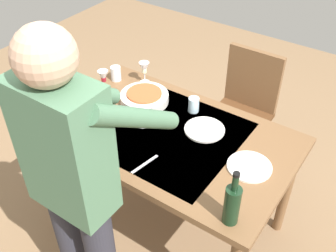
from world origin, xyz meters
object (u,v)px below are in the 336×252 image
object	(u,v)px
water_cup_far_left	(143,118)
person_server	(76,185)
side_bowl_salad	(73,126)
serving_bowl_pasta	(144,97)
water_cup_near_left	(194,105)
water_cup_near_right	(92,103)
water_cup_far_right	(116,73)
wine_glass_right	(103,77)
wine_bottle	(232,204)
dinner_plate_far	(205,129)
chair_near	(244,104)
dinner_plate_near	(249,167)
dining_table	(168,144)
wine_glass_left	(144,69)

from	to	relation	value
water_cup_far_left	person_server	bearing A→B (deg)	104.37
side_bowl_salad	serving_bowl_pasta	bearing A→B (deg)	-109.23
water_cup_far_left	water_cup_near_left	bearing A→B (deg)	-121.69
water_cup_near_right	water_cup_far_right	xyz separation A→B (m)	(0.11, -0.35, -0.00)
water_cup_far_left	water_cup_far_right	size ratio (longest dim) A/B	1.04
water_cup_near_right	water_cup_far_right	world-z (taller)	water_cup_near_right
wine_glass_right	side_bowl_salad	bearing A→B (deg)	106.93
wine_bottle	serving_bowl_pasta	world-z (taller)	wine_bottle
wine_bottle	dinner_plate_far	world-z (taller)	wine_bottle
chair_near	dinner_plate_far	bearing A→B (deg)	94.14
dinner_plate_near	dinner_plate_far	distance (m)	0.36
wine_bottle	wine_glass_right	bearing A→B (deg)	-22.01
dining_table	side_bowl_salad	world-z (taller)	side_bowl_salad
person_server	serving_bowl_pasta	distance (m)	0.93
wine_glass_left	water_cup_far_left	distance (m)	0.45
water_cup_near_left	wine_glass_right	bearing A→B (deg)	13.63
wine_glass_left	dinner_plate_far	distance (m)	0.63
dining_table	water_cup_far_right	world-z (taller)	water_cup_far_right
wine_bottle	water_cup_near_right	xyz separation A→B (m)	(1.07, -0.27, -0.06)
wine_glass_left	water_cup_near_left	bearing A→B (deg)	168.53
chair_near	wine_glass_left	size ratio (longest dim) A/B	6.03
serving_bowl_pasta	water_cup_far_right	bearing A→B (deg)	-17.30
dinner_plate_near	wine_glass_right	bearing A→B (deg)	-5.85
water_cup_near_right	dinner_plate_near	world-z (taller)	water_cup_near_right
wine_glass_left	water_cup_near_left	world-z (taller)	wine_glass_left
wine_bottle	water_cup_far_left	world-z (taller)	wine_bottle
chair_near	side_bowl_salad	bearing A→B (deg)	62.90
dining_table	wine_bottle	distance (m)	0.70
wine_glass_left	water_cup_far_left	xyz separation A→B (m)	(-0.26, 0.37, -0.05)
side_bowl_salad	dinner_plate_near	xyz separation A→B (m)	(-0.95, -0.29, -0.03)
water_cup_near_left	water_cup_far_left	size ratio (longest dim) A/B	0.92
water_cup_near_right	serving_bowl_pasta	xyz separation A→B (m)	(-0.21, -0.25, -0.02)
water_cup_far_right	dinner_plate_far	world-z (taller)	water_cup_far_right
dining_table	side_bowl_salad	distance (m)	0.55
chair_near	serving_bowl_pasta	size ratio (longest dim) A/B	3.03
chair_near	water_cup_near_left	bearing A→B (deg)	79.68
water_cup_far_right	serving_bowl_pasta	world-z (taller)	water_cup_far_right
water_cup_far_right	side_bowl_salad	world-z (taller)	water_cup_far_right
person_server	dinner_plate_far	distance (m)	0.86
person_server	water_cup_far_right	size ratio (longest dim) A/B	17.46
water_cup_far_left	serving_bowl_pasta	distance (m)	0.23
person_server	side_bowl_salad	xyz separation A→B (m)	(0.46, -0.41, -0.16)
chair_near	dining_table	bearing A→B (deg)	82.38
water_cup_far_right	wine_bottle	bearing A→B (deg)	152.50
person_server	water_cup_far_left	distance (m)	0.71
water_cup_near_right	dinner_plate_far	xyz separation A→B (m)	(-0.66, -0.22, -0.05)
dinner_plate_far	wine_glass_left	bearing A→B (deg)	-19.81
water_cup_far_right	wine_glass_right	bearing A→B (deg)	101.55
dining_table	water_cup_near_left	world-z (taller)	water_cup_near_left
dining_table	chair_near	world-z (taller)	chair_near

